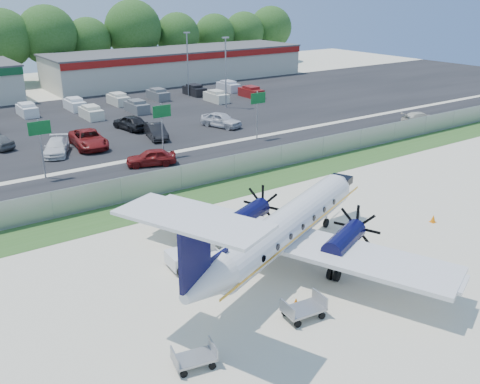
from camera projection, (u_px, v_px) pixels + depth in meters
ground at (298, 258)px, 31.31m from camera, size 170.00×170.00×0.00m
grass_verge at (195, 197)px, 40.51m from camera, size 170.00×4.00×0.02m
access_road at (154, 173)px, 45.88m from camera, size 170.00×8.00×0.02m
parking_lot at (73, 125)px, 61.99m from camera, size 170.00×32.00×0.02m
perimeter_fence at (182, 178)px, 41.69m from camera, size 120.00×0.06×1.99m
building_east at (178, 65)px, 91.80m from camera, size 44.40×12.40×5.24m
sign_left at (40, 136)px, 43.32m from camera, size 1.80×0.26×5.00m
sign_mid at (162, 119)px, 49.20m from camera, size 1.80×0.26×5.00m
sign_right at (258, 105)px, 55.07m from camera, size 1.80×0.26×5.00m
light_pole_ne at (226, 68)px, 69.27m from camera, size 0.90×0.35×9.09m
light_pole_se at (188, 60)px, 76.94m from camera, size 0.90×0.35×9.09m
tree_line at (5, 85)px, 88.07m from camera, size 112.00×6.00×14.00m
aircraft at (284, 227)px, 29.83m from camera, size 19.41×18.85×6.02m
pushback_tug at (194, 254)px, 30.34m from camera, size 2.84×2.15×1.47m
baggage_cart_near at (194, 358)px, 22.23m from camera, size 1.94×1.39×0.93m
baggage_cart_far at (304, 309)px, 25.53m from camera, size 2.11×1.40×1.05m
cone_nose at (433, 219)px, 36.10m from camera, size 0.37×0.37×0.53m
cone_port_wing at (296, 302)px, 26.49m from camera, size 0.35×0.35×0.50m
cone_starboard_wing at (166, 189)px, 41.48m from camera, size 0.42×0.42×0.60m
road_car_mid at (152, 165)px, 47.84m from camera, size 4.74×3.13×1.50m
road_car_east at (419, 123)px, 62.95m from camera, size 4.76×2.78×1.30m
parked_car_b at (57, 154)px, 51.00m from camera, size 3.95×5.45×1.47m
parked_car_c at (89, 147)px, 53.29m from camera, size 3.43×6.42×1.72m
parked_car_d at (157, 138)px, 56.46m from camera, size 2.64×4.96×1.55m
parked_car_e at (221, 127)px, 61.12m from camera, size 3.52×5.30×1.68m
parked_car_g at (131, 130)px, 59.97m from camera, size 2.79×5.23×1.69m
far_parking_rows at (60, 117)px, 65.83m from camera, size 56.00×10.00×1.60m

